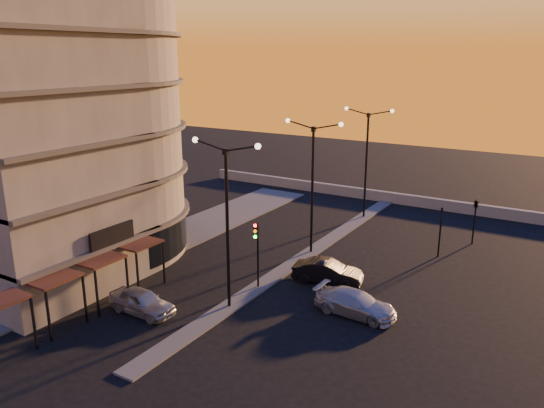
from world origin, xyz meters
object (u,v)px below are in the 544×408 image
(streetlamp_mid, at_px, (313,177))
(car_hatchback, at_px, (142,302))
(car_sedan, at_px, (328,272))
(car_wagon, at_px, (355,303))
(traffic_light_main, at_px, (257,244))

(streetlamp_mid, xyz_separation_m, car_hatchback, (-3.71, -13.03, -4.91))
(car_hatchback, relative_size, car_sedan, 0.93)
(car_sedan, xyz_separation_m, car_wagon, (3.14, -3.04, -0.05))
(car_sedan, bearing_deg, streetlamp_mid, 26.53)
(car_hatchback, bearing_deg, streetlamp_mid, -15.21)
(car_hatchback, bearing_deg, traffic_light_main, -31.45)
(car_wagon, bearing_deg, car_sedan, 48.44)
(streetlamp_mid, relative_size, car_wagon, 2.08)
(car_hatchback, relative_size, car_wagon, 0.88)
(streetlamp_mid, height_order, car_sedan, streetlamp_mid)
(traffic_light_main, relative_size, car_wagon, 0.93)
(streetlamp_mid, distance_m, traffic_light_main, 7.62)
(streetlamp_mid, height_order, car_hatchback, streetlamp_mid)
(car_sedan, bearing_deg, traffic_light_main, 121.58)
(streetlamp_mid, xyz_separation_m, car_wagon, (6.38, -7.07, -4.93))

